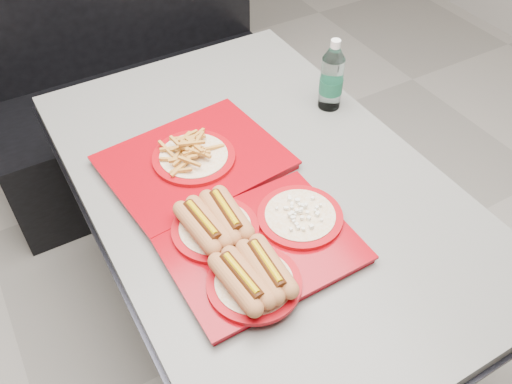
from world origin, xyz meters
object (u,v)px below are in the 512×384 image
diner_table (261,219)px  tray_far (194,159)px  water_bottle (332,79)px  tray_near (253,244)px  booth_bench (136,88)px

diner_table → tray_far: 0.27m
water_bottle → tray_near: bearing=-141.7°
diner_table → booth_bench: bearing=90.0°
booth_bench → diner_table: bearing=-90.0°
booth_bench → tray_near: (-0.15, -1.31, 0.38)m
tray_far → water_bottle: size_ratio=2.20×
booth_bench → tray_near: bearing=-96.5°
booth_bench → tray_near: size_ratio=2.96×
diner_table → water_bottle: water_bottle is taller
diner_table → tray_near: (-0.15, -0.22, 0.20)m
tray_near → tray_far: size_ratio=0.90×
tray_far → water_bottle: water_bottle is taller
tray_near → booth_bench: bearing=83.5°
tray_near → tray_far: tray_near is taller
water_bottle → booth_bench: bearing=111.4°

